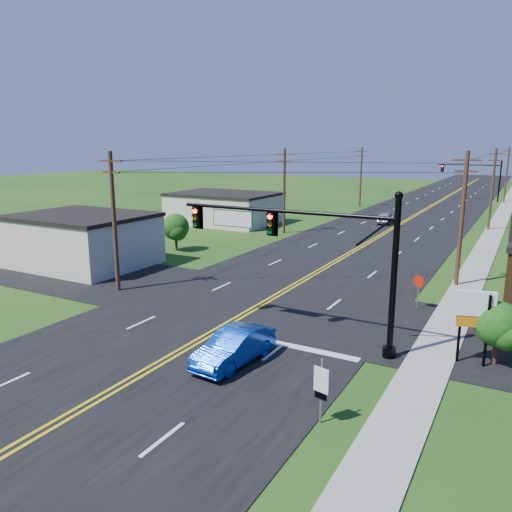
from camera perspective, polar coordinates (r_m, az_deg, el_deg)
The scene contains 21 objects.
ground at distance 21.20m, azimuth -15.73°, elevation -14.17°, with size 260.00×260.00×0.00m, color #154213.
road_main at distance 65.36m, azimuth 16.55°, elevation 3.85°, with size 16.00×220.00×0.04m, color black.
road_cross at distance 30.18m, azimuth 0.43°, elevation -5.46°, with size 70.00×10.00×0.04m, color black.
sidewalk at distance 54.13m, azimuth 25.08°, elevation 1.47°, with size 2.00×160.00×0.08m, color gray.
signal_mast_main at distance 23.64m, azimuth 5.07°, elevation 1.26°, with size 11.30×0.60×7.48m.
signal_mast_far at distance 93.81m, azimuth 23.48°, elevation 8.63°, with size 10.98×0.60×7.48m.
cream_bldg_near at distance 41.65m, azimuth -19.21°, elevation 1.77°, with size 10.20×8.20×4.10m.
cream_bldg_far at distance 61.22m, azimuth -3.63°, elevation 5.52°, with size 12.20×9.20×3.70m.
utility_pole_left_a at distance 33.13m, azimuth -15.91°, elevation 4.04°, with size 1.80×0.28×9.00m.
utility_pole_left_b at distance 53.70m, azimuth 3.24°, elevation 7.61°, with size 1.80×0.28×9.00m.
utility_pole_left_c at distance 78.85m, azimuth 11.89°, elevation 8.96°, with size 1.80×0.28×9.00m.
utility_pole_right_a at distance 35.74m, azimuth 22.48°, elevation 4.16°, with size 1.80×0.28×9.00m.
utility_pole_right_b at distance 61.53m, azimuth 25.40°, elevation 7.06°, with size 1.80×0.28×9.00m.
utility_pole_right_c at distance 91.43m, azimuth 26.72°, elevation 8.36°, with size 1.80×0.28×9.00m.
shrub_corner at distance 23.95m, azimuth 25.94°, elevation -7.05°, with size 2.00×2.00×2.86m.
tree_left at distance 45.37m, azimuth -9.16°, elevation 3.29°, with size 2.40×2.40×3.37m.
blue_car at distance 22.11m, azimuth -2.54°, elevation -10.41°, with size 1.57×4.50×1.48m, color #0734A5.
distant_car at distance 62.55m, azimuth 14.60°, elevation 4.23°, with size 1.66×4.12×1.40m, color #B0B1B5.
route_sign at distance 17.61m, azimuth 7.45°, elevation -14.52°, with size 0.59×0.18×2.38m.
stop_sign at distance 30.30m, azimuth 18.08°, elevation -3.13°, with size 0.69×0.32×2.07m.
pylon_sign at distance 23.34m, azimuth 23.74°, elevation -5.83°, with size 1.61×0.71×3.33m.
Camera 1 is at (13.66, -13.23, 9.39)m, focal length 35.00 mm.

